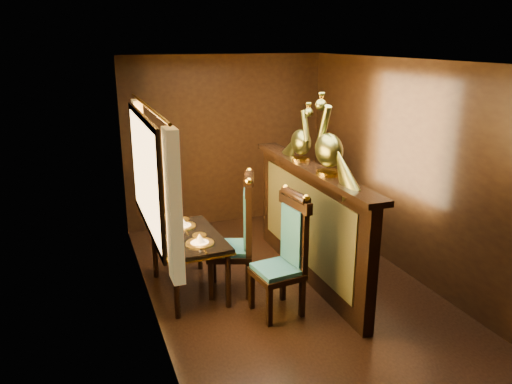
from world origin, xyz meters
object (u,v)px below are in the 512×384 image
(chair_right, at_px, (241,231))
(peacock_right, at_px, (301,131))
(dining_table, at_px, (188,241))
(peacock_left, at_px, (330,135))
(chair_left, at_px, (287,250))

(chair_right, height_order, peacock_right, peacock_right)
(dining_table, distance_m, peacock_left, 1.90)
(dining_table, xyz_separation_m, peacock_right, (1.38, 0.10, 1.10))
(peacock_left, relative_size, peacock_right, 1.20)
(peacock_left, bearing_deg, peacock_right, 90.00)
(dining_table, xyz_separation_m, chair_right, (0.55, -0.19, 0.11))
(chair_right, distance_m, peacock_right, 1.32)
(chair_left, relative_size, peacock_left, 1.57)
(dining_table, distance_m, chair_right, 0.60)
(chair_right, bearing_deg, chair_left, -41.07)
(chair_left, height_order, peacock_left, peacock_left)
(peacock_left, height_order, peacock_right, peacock_left)
(dining_table, relative_size, peacock_left, 1.41)
(dining_table, bearing_deg, peacock_right, 1.23)
(chair_right, bearing_deg, peacock_left, -3.49)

